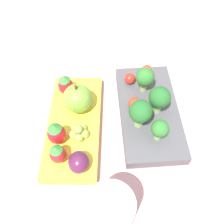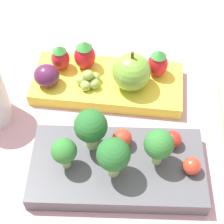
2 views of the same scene
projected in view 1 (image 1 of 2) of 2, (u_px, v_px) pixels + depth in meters
ground_plane at (110, 123)px, 0.49m from camera, size 4.00×4.00×0.00m
bento_box_savoury at (149, 112)px, 0.49m from camera, size 0.22×0.11×0.02m
bento_box_fruit at (74, 125)px, 0.47m from camera, size 0.23×0.11×0.02m
broccoli_floret_0 at (160, 98)px, 0.44m from camera, size 0.04×0.04×0.06m
broccoli_floret_1 at (160, 129)px, 0.42m from camera, size 0.03×0.03×0.05m
broccoli_floret_2 at (145, 78)px, 0.48m from camera, size 0.04×0.04×0.06m
broccoli_floret_3 at (141, 112)px, 0.43m from camera, size 0.04×0.04×0.06m
cherry_tomato_0 at (135, 104)px, 0.47m from camera, size 0.03×0.03×0.03m
cherry_tomato_1 at (130, 79)px, 0.51m from camera, size 0.02×0.02×0.02m
cherry_tomato_2 at (147, 70)px, 0.52m from camera, size 0.02×0.02×0.02m
apple at (78, 98)px, 0.46m from camera, size 0.06×0.06×0.07m
strawberry_0 at (56, 133)px, 0.43m from camera, size 0.03×0.03×0.05m
strawberry_1 at (66, 85)px, 0.49m from camera, size 0.03×0.03×0.05m
strawberry_2 at (58, 154)px, 0.41m from camera, size 0.03×0.03×0.04m
plum at (79, 162)px, 0.40m from camera, size 0.04×0.03×0.03m
grape_cluster at (79, 132)px, 0.44m from camera, size 0.04×0.04×0.03m
drinking_cup at (111, 212)px, 0.36m from camera, size 0.07×0.07×0.09m
chopsticks_pair at (116, 62)px, 0.58m from camera, size 0.03×0.21×0.01m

